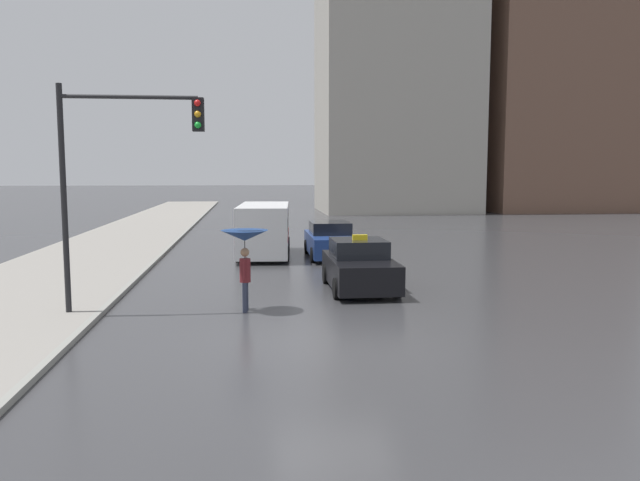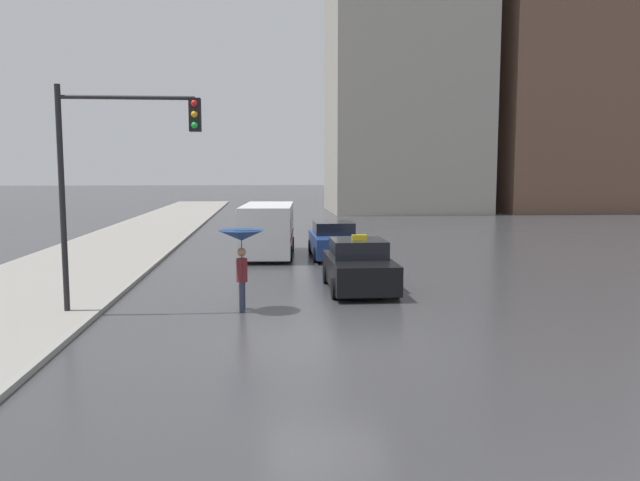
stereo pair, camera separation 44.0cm
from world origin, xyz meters
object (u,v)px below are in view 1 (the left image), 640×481
taxi (359,267)px  sedan_red (330,241)px  pedestrian_with_umbrella (245,243)px  ambulance_van (264,228)px  traffic_light (120,157)px

taxi → sedan_red: bearing=-90.4°
taxi → pedestrian_with_umbrella: (-3.39, -2.57, 1.05)m
taxi → sedan_red: taxi is taller
ambulance_van → pedestrian_with_umbrella: 10.47m
ambulance_van → traffic_light: (-3.67, -10.54, 2.69)m
traffic_light → sedan_red: bearing=57.1°
taxi → traffic_light: (-6.34, -2.68, 3.20)m
pedestrian_with_umbrella → traffic_light: (-2.95, -0.12, 2.15)m
sedan_red → pedestrian_with_umbrella: 10.41m
sedan_red → pedestrian_with_umbrella: (-3.44, -9.77, 1.06)m
ambulance_van → traffic_light: size_ratio=1.01×
sedan_red → ambulance_van: bearing=-13.7°
traffic_light → ambulance_van: bearing=70.8°
pedestrian_with_umbrella → taxi: bearing=-45.0°
taxi → ambulance_van: 8.32m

